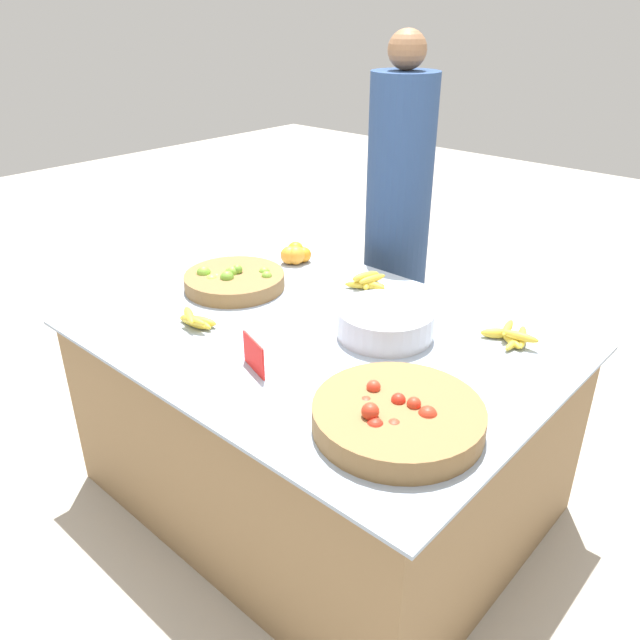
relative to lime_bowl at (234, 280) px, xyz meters
The scene contains 11 objects.
ground_plane 0.90m from the lime_bowl, ahead, with size 12.00×12.00×0.00m, color #ADA599.
market_table 0.64m from the lime_bowl, ahead, with size 1.59×1.19×0.71m.
lime_bowl is the anchor object (origin of this frame).
tomato_basket 1.07m from the lime_bowl, 17.14° to the right, with size 0.46×0.46×0.11m.
orange_pile 0.36m from the lime_bowl, 91.86° to the left, with size 0.13×0.14×0.08m.
metal_bowl 0.69m from the lime_bowl, ahead, with size 0.33×0.33×0.10m.
price_sign 0.64m from the lime_bowl, 35.32° to the right, with size 0.13×0.05×0.11m.
banana_bunch_front_center 0.35m from the lime_bowl, 63.51° to the right, with size 0.16×0.11×0.06m.
banana_bunch_front_left 1.08m from the lime_bowl, 17.76° to the left, with size 0.20×0.19×0.05m.
banana_bunch_back_center 0.53m from the lime_bowl, 43.42° to the left, with size 0.15×0.20×0.06m.
vendor_person 0.85m from the lime_bowl, 76.58° to the left, with size 0.29×0.29×1.64m.
Camera 1 is at (1.27, -1.40, 1.72)m, focal length 35.00 mm.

